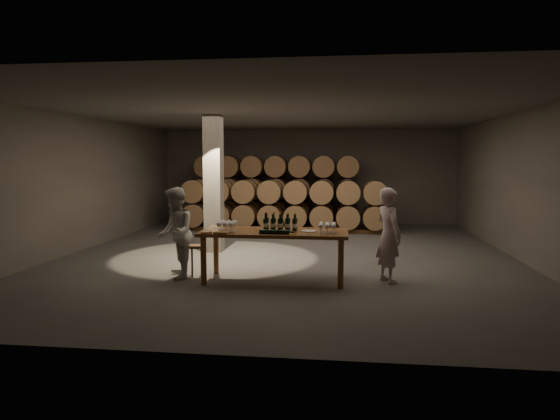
# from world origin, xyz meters

# --- Properties ---
(room) EXTENTS (12.00, 12.00, 12.00)m
(room) POSITION_xyz_m (-1.80, 0.20, 1.60)
(room) COLOR #504E4B
(room) RESTS_ON ground
(tasting_table) EXTENTS (2.60, 1.10, 0.90)m
(tasting_table) POSITION_xyz_m (0.00, -2.50, 0.80)
(tasting_table) COLOR brown
(tasting_table) RESTS_ON ground
(barrel_stack_back) EXTENTS (5.48, 0.95, 2.31)m
(barrel_stack_back) POSITION_xyz_m (-0.96, 5.20, 1.20)
(barrel_stack_back) COLOR brown
(barrel_stack_back) RESTS_ON ground
(barrel_stack_front) EXTENTS (6.26, 0.95, 1.57)m
(barrel_stack_front) POSITION_xyz_m (-0.57, 3.80, 0.83)
(barrel_stack_front) COLOR brown
(barrel_stack_front) RESTS_ON ground
(bottle_cluster) EXTENTS (0.60, 0.23, 0.32)m
(bottle_cluster) POSITION_xyz_m (0.10, -2.43, 1.01)
(bottle_cluster) COLOR black
(bottle_cluster) RESTS_ON tasting_table
(lying_bottles) EXTENTS (0.60, 0.08, 0.08)m
(lying_bottles) POSITION_xyz_m (0.06, -2.89, 0.94)
(lying_bottles) COLOR black
(lying_bottles) RESTS_ON tasting_table
(glass_cluster_left) EXTENTS (0.31, 0.42, 0.18)m
(glass_cluster_left) POSITION_xyz_m (-0.83, -2.61, 1.03)
(glass_cluster_left) COLOR silver
(glass_cluster_left) RESTS_ON tasting_table
(glass_cluster_right) EXTENTS (0.30, 0.41, 0.17)m
(glass_cluster_right) POSITION_xyz_m (0.94, -2.61, 1.02)
(glass_cluster_right) COLOR silver
(glass_cluster_right) RESTS_ON tasting_table
(plate) EXTENTS (0.28, 0.28, 0.02)m
(plate) POSITION_xyz_m (0.62, -2.52, 0.91)
(plate) COLOR white
(plate) RESTS_ON tasting_table
(notebook_near) EXTENTS (0.26, 0.22, 0.03)m
(notebook_near) POSITION_xyz_m (-0.86, -2.93, 0.92)
(notebook_near) COLOR olive
(notebook_near) RESTS_ON tasting_table
(notebook_corner) EXTENTS (0.25, 0.29, 0.02)m
(notebook_corner) POSITION_xyz_m (-1.14, -2.87, 0.91)
(notebook_corner) COLOR olive
(notebook_corner) RESTS_ON tasting_table
(pen) EXTENTS (0.15, 0.04, 0.01)m
(pen) POSITION_xyz_m (-0.72, -2.90, 0.91)
(pen) COLOR black
(pen) RESTS_ON tasting_table
(stool) EXTENTS (0.34, 0.34, 0.57)m
(stool) POSITION_xyz_m (-1.52, -2.32, 0.47)
(stool) COLOR brown
(stool) RESTS_ON ground
(person_man) EXTENTS (0.63, 0.73, 1.68)m
(person_man) POSITION_xyz_m (2.01, -2.36, 0.84)
(person_man) COLOR beige
(person_man) RESTS_ON ground
(person_woman) EXTENTS (0.87, 0.98, 1.67)m
(person_woman) POSITION_xyz_m (-1.82, -2.53, 0.83)
(person_woman) COLOR silver
(person_woman) RESTS_ON ground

